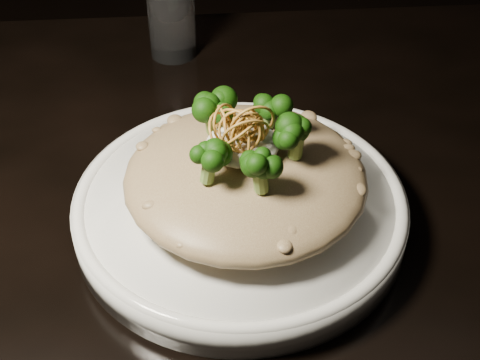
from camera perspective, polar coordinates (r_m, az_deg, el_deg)
name	(u,v)px	position (r m, az deg, el deg)	size (l,w,h in m)	color
table	(173,246)	(0.76, -5.70, -5.64)	(1.10, 0.80, 0.75)	black
plate	(240,209)	(0.66, 0.00, -2.53)	(0.32, 0.32, 0.03)	white
risotto	(245,177)	(0.63, 0.47, 0.29)	(0.23, 0.23, 0.05)	brown
broccoli	(242,130)	(0.60, 0.18, 4.27)	(0.15, 0.15, 0.05)	black
cheese	(243,144)	(0.61, 0.23, 3.10)	(0.07, 0.07, 0.02)	white
shallots	(238,120)	(0.59, -0.19, 5.16)	(0.06, 0.06, 0.04)	brown
drinking_glass	(172,17)	(0.91, -5.86, 13.67)	(0.06, 0.06, 0.11)	white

